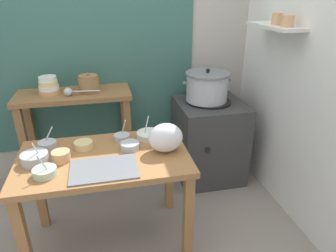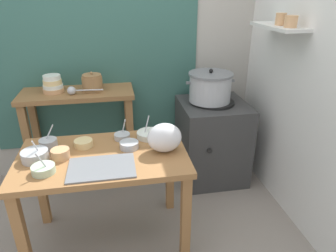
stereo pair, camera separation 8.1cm
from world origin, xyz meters
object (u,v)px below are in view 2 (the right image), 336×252
ladle (73,91)px  prep_bowl_1 (83,143)px  stove_block (212,140)px  prep_bowl_0 (60,154)px  serving_tray (102,168)px  plastic_bag (164,138)px  prep_bowl_2 (48,144)px  prep_bowl_7 (122,136)px  steamer_pot (210,87)px  prep_bowl_3 (35,155)px  back_shelf_table (80,115)px  bowl_stack_enamel (53,84)px  prep_table (104,169)px  prep_bowl_6 (149,134)px  prep_bowl_5 (43,169)px  clay_pot (92,83)px  prep_bowl_4 (129,145)px

ladle → prep_bowl_1: 0.64m
stove_block → prep_bowl_0: bearing=-150.6°
serving_tray → plastic_bag: plastic_bag is taller
prep_bowl_2 → prep_bowl_7: (0.50, 0.05, -0.01)m
steamer_pot → plastic_bag: 0.92m
prep_bowl_0 → prep_bowl_7: prep_bowl_7 is taller
stove_block → steamer_pot: size_ratio=1.77×
prep_bowl_2 → prep_bowl_3: size_ratio=1.02×
serving_tray → plastic_bag: (0.41, 0.14, 0.09)m
prep_bowl_2 → prep_bowl_3: bearing=-111.4°
ladle → prep_bowl_0: (-0.03, -0.75, -0.18)m
prep_bowl_1 → prep_bowl_3: prep_bowl_3 is taller
back_shelf_table → plastic_bag: bearing=-53.9°
bowl_stack_enamel → ladle: size_ratio=0.59×
stove_block → prep_bowl_7: size_ratio=4.62×
prep_bowl_2 → stove_block: bearing=22.1°
back_shelf_table → ladle: (-0.02, -0.08, 0.26)m
prep_table → prep_bowl_6: prep_bowl_6 is taller
prep_bowl_0 → prep_bowl_7: 0.45m
steamer_pot → ladle: (-1.18, 0.03, 0.03)m
prep_bowl_3 → prep_bowl_5: (0.08, -0.16, -0.01)m
ladle → prep_bowl_6: size_ratio=1.67×
prep_table → prep_bowl_2: size_ratio=6.51×
plastic_bag → prep_bowl_2: size_ratio=1.35×
bowl_stack_enamel → serving_tray: bearing=-68.4°
back_shelf_table → prep_bowl_1: bearing=-82.9°
bowl_stack_enamel → plastic_bag: 1.19m
clay_pot → prep_bowl_2: clay_pot is taller
stove_block → prep_bowl_4: (-0.81, -0.64, 0.36)m
prep_table → prep_bowl_7: size_ratio=6.52×
back_shelf_table → serving_tray: (0.21, -0.99, 0.05)m
ladle → prep_bowl_2: size_ratio=1.75×
plastic_bag → serving_tray: bearing=-160.7°
plastic_bag → prep_bowl_1: size_ratio=1.82×
prep_bowl_1 → prep_bowl_6: bearing=7.7°
stove_block → prep_bowl_0: 1.48m
prep_bowl_7 → prep_bowl_0: bearing=-152.2°
prep_bowl_7 → steamer_pot: bearing=32.3°
prep_bowl_4 → prep_bowl_0: bearing=-171.9°
prep_bowl_3 → prep_bowl_6: (0.75, 0.19, -0.01)m
bowl_stack_enamel → serving_tray: 1.11m
ladle → prep_bowl_3: bearing=-103.9°
prep_bowl_3 → ladle: bearing=76.1°
bowl_stack_enamel → prep_bowl_1: size_ratio=1.39×
prep_bowl_4 → stove_block: bearing=38.3°
stove_block → prep_bowl_5: bearing=-147.2°
prep_bowl_5 → back_shelf_table: bearing=82.8°
serving_tray → ladle: bearing=104.1°
steamer_pot → prep_bowl_5: 1.56m
prep_bowl_0 → prep_bowl_3: prep_bowl_3 is taller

